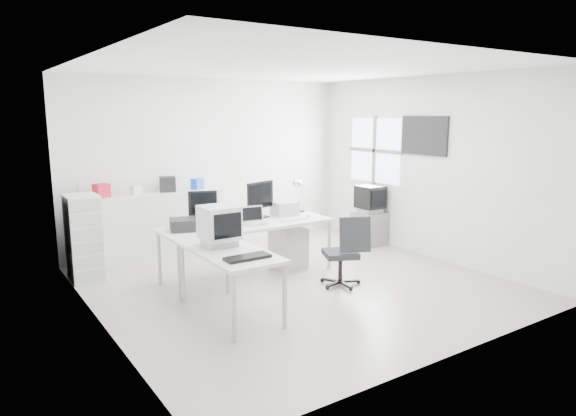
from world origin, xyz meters
TOP-DOWN VIEW (x-y plane):
  - floor at (0.00, 0.00)m, footprint 5.00×5.00m
  - ceiling at (0.00, 0.00)m, footprint 5.00×5.00m
  - back_wall at (0.00, 2.50)m, footprint 5.00×0.02m
  - left_wall at (-2.50, 0.00)m, footprint 0.02×5.00m
  - right_wall at (2.50, 0.00)m, footprint 0.02×5.00m
  - window at (2.48, 1.20)m, footprint 0.02×1.20m
  - wall_picture at (2.47, 0.10)m, footprint 0.04×0.90m
  - main_desk at (-0.36, 0.65)m, footprint 2.40×0.80m
  - side_desk at (-1.21, -0.45)m, footprint 0.70×1.40m
  - drawer_pedestal at (0.34, 0.70)m, footprint 0.40×0.50m
  - inkjet_printer at (-1.21, 0.75)m, footprint 0.50×0.44m
  - lcd_monitor_small at (-0.91, 0.90)m, footprint 0.44×0.34m
  - lcd_monitor_large at (-0.01, 0.90)m, footprint 0.54×0.33m
  - laptop at (-0.31, 0.55)m, footprint 0.34×0.35m
  - white_keyboard at (0.29, 0.50)m, footprint 0.41×0.16m
  - white_mouse at (0.59, 0.55)m, footprint 0.05×0.05m
  - laser_printer at (0.39, 0.87)m, footprint 0.37×0.32m
  - desk_lamp at (0.74, 0.95)m, footprint 0.19×0.19m
  - crt_monitor at (-1.21, -0.20)m, footprint 0.44×0.44m
  - black_keyboard at (-1.21, -0.85)m, footprint 0.49×0.20m
  - office_chair at (0.46, -0.36)m, footprint 0.72×0.72m
  - tv_cabinet at (2.22, 1.00)m, footprint 0.52×0.42m
  - crt_tv at (2.22, 1.00)m, footprint 0.50×0.48m
  - sideboard at (-1.09, 2.24)m, footprint 2.07×0.52m
  - clutter_box_a at (-1.89, 2.24)m, footprint 0.24×0.22m
  - clutter_box_b at (-1.39, 2.24)m, footprint 0.16×0.15m
  - clutter_box_c at (-0.89, 2.24)m, footprint 0.28×0.27m
  - clutter_box_d at (-0.39, 2.24)m, footprint 0.21×0.19m
  - clutter_bottle at (-2.19, 2.28)m, footprint 0.07×0.07m
  - filing_cabinet at (-2.28, 1.75)m, footprint 0.41×0.49m

SIDE VIEW (x-z plane):
  - floor at x=0.00m, z-range -0.01..0.01m
  - tv_cabinet at x=2.22m, z-range 0.00..0.57m
  - drawer_pedestal at x=0.34m, z-range 0.00..0.60m
  - main_desk at x=-0.36m, z-range 0.00..0.75m
  - side_desk at x=-1.21m, z-range 0.00..0.75m
  - office_chair at x=0.46m, z-range 0.00..0.95m
  - sideboard at x=-1.09m, z-range 0.00..1.04m
  - filing_cabinet at x=-2.28m, z-range 0.00..1.17m
  - white_keyboard at x=0.29m, z-range 0.75..0.77m
  - black_keyboard at x=-1.21m, z-range 0.75..0.78m
  - white_mouse at x=0.59m, z-range 0.75..0.80m
  - crt_tv at x=2.22m, z-range 0.57..1.02m
  - inkjet_printer at x=-1.21m, z-range 0.75..0.90m
  - laptop at x=-0.31m, z-range 0.75..0.95m
  - laser_printer at x=0.39m, z-range 0.75..0.95m
  - lcd_monitor_small at x=-0.91m, z-range 0.75..1.23m
  - crt_monitor at x=-1.21m, z-range 0.75..1.24m
  - lcd_monitor_large at x=-0.01m, z-range 0.75..1.28m
  - desk_lamp at x=0.74m, z-range 0.75..1.28m
  - clutter_box_b at x=-1.39m, z-range 1.04..1.17m
  - clutter_box_d at x=-0.39m, z-range 1.04..1.20m
  - clutter_box_a at x=-1.89m, z-range 1.04..1.24m
  - clutter_bottle at x=-2.19m, z-range 1.04..1.26m
  - clutter_box_c at x=-0.89m, z-range 1.04..1.27m
  - back_wall at x=0.00m, z-range 0.00..2.80m
  - left_wall at x=-2.50m, z-range 0.00..2.80m
  - right_wall at x=2.50m, z-range 0.00..2.80m
  - window at x=2.48m, z-range 1.05..2.15m
  - wall_picture at x=2.47m, z-range 1.60..2.20m
  - ceiling at x=0.00m, z-range 2.79..2.80m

